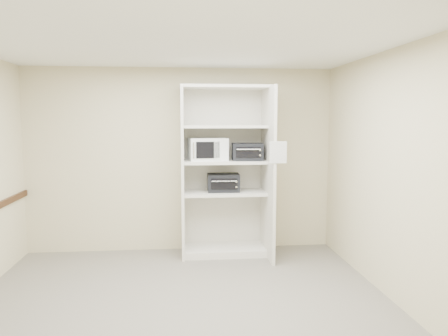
{
  "coord_description": "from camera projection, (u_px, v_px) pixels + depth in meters",
  "views": [
    {
      "loc": [
        -0.01,
        -4.48,
        1.94
      ],
      "look_at": [
        0.58,
        1.35,
        1.3
      ],
      "focal_mm": 35.0,
      "sensor_mm": 36.0,
      "label": 1
    }
  ],
  "objects": [
    {
      "name": "paper_sign",
      "position": [
        278.0,
        152.0,
        5.66
      ],
      "size": [
        0.22,
        0.01,
        0.28
      ],
      "primitive_type": "cube",
      "rotation": [
        0.0,
        0.0,
        -0.01
      ],
      "color": "white",
      "rests_on": "shelving_unit"
    },
    {
      "name": "microwave",
      "position": [
        208.0,
        149.0,
        6.23
      ],
      "size": [
        0.57,
        0.46,
        0.32
      ],
      "primitive_type": "cube",
      "rotation": [
        0.0,
        0.0,
        0.11
      ],
      "color": "white",
      "rests_on": "shelving_unit"
    },
    {
      "name": "floor",
      "position": [
        183.0,
        303.0,
        4.64
      ],
      "size": [
        4.5,
        4.0,
        0.01
      ],
      "primitive_type": "cube",
      "color": "#625E53",
      "rests_on": "ground"
    },
    {
      "name": "toaster_oven_upper",
      "position": [
        247.0,
        152.0,
        6.2
      ],
      "size": [
        0.44,
        0.34,
        0.24
      ],
      "primitive_type": "cube",
      "rotation": [
        0.0,
        0.0,
        -0.05
      ],
      "color": "black",
      "rests_on": "shelving_unit"
    },
    {
      "name": "shelving_unit",
      "position": [
        228.0,
        177.0,
        6.27
      ],
      "size": [
        1.24,
        0.92,
        2.42
      ],
      "color": "beige",
      "rests_on": "floor"
    },
    {
      "name": "wall_right",
      "position": [
        390.0,
        175.0,
        4.72
      ],
      "size": [
        0.02,
        4.0,
        2.7
      ],
      "primitive_type": "cube",
      "color": "beige",
      "rests_on": "ground"
    },
    {
      "name": "ceiling",
      "position": [
        180.0,
        44.0,
        4.34
      ],
      "size": [
        4.5,
        4.0,
        0.01
      ],
      "primitive_type": "cube",
      "color": "white"
    },
    {
      "name": "wall_front",
      "position": [
        182.0,
        223.0,
        2.51
      ],
      "size": [
        4.5,
        0.02,
        2.7
      ],
      "primitive_type": "cube",
      "color": "beige",
      "rests_on": "ground"
    },
    {
      "name": "wall_back",
      "position": [
        181.0,
        160.0,
        6.47
      ],
      "size": [
        4.5,
        0.02,
        2.7
      ],
      "primitive_type": "cube",
      "color": "beige",
      "rests_on": "ground"
    },
    {
      "name": "toaster_oven_lower",
      "position": [
        223.0,
        183.0,
        6.28
      ],
      "size": [
        0.46,
        0.36,
        0.25
      ],
      "primitive_type": "cube",
      "rotation": [
        0.0,
        0.0,
        -0.04
      ],
      "color": "black",
      "rests_on": "shelving_unit"
    }
  ]
}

